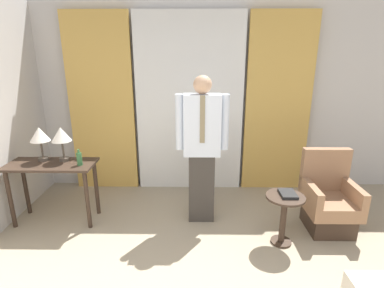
# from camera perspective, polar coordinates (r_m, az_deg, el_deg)

# --- Properties ---
(wall_back) EXTENTS (10.00, 0.06, 2.70)m
(wall_back) POSITION_cam_1_polar(r_m,az_deg,el_deg) (4.51, -0.45, 8.42)
(wall_back) COLOR beige
(wall_back) RESTS_ON ground_plane
(curtain_sheer_center) EXTENTS (1.55, 0.06, 2.58)m
(curtain_sheer_center) POSITION_cam_1_polar(r_m,az_deg,el_deg) (4.39, -0.48, 7.38)
(curtain_sheer_center) COLOR white
(curtain_sheer_center) RESTS_ON ground_plane
(curtain_drape_left) EXTENTS (0.94, 0.06, 2.58)m
(curtain_drape_left) POSITION_cam_1_polar(r_m,az_deg,el_deg) (4.60, -16.82, 7.10)
(curtain_drape_left) COLOR gold
(curtain_drape_left) RESTS_ON ground_plane
(curtain_drape_right) EXTENTS (0.94, 0.06, 2.58)m
(curtain_drape_right) POSITION_cam_1_polar(r_m,az_deg,el_deg) (4.55, 16.04, 7.07)
(curtain_drape_right) COLOR gold
(curtain_drape_right) RESTS_ON ground_plane
(desk) EXTENTS (1.04, 0.45, 0.76)m
(desk) POSITION_cam_1_polar(r_m,az_deg,el_deg) (4.01, -25.07, -5.30)
(desk) COLOR #38281E
(desk) RESTS_ON ground_plane
(table_lamp_left) EXTENTS (0.23, 0.23, 0.42)m
(table_lamp_left) POSITION_cam_1_polar(r_m,az_deg,el_deg) (4.01, -27.02, 1.40)
(table_lamp_left) COLOR #4C4238
(table_lamp_left) RESTS_ON desk
(table_lamp_right) EXTENTS (0.23, 0.23, 0.42)m
(table_lamp_right) POSITION_cam_1_polar(r_m,az_deg,el_deg) (3.89, -23.66, 1.43)
(table_lamp_right) COLOR #4C4238
(table_lamp_right) RESTS_ON desk
(bottle_near_edge) EXTENTS (0.06, 0.06, 0.19)m
(bottle_near_edge) POSITION_cam_1_polar(r_m,az_deg,el_deg) (3.74, -20.66, -2.63)
(bottle_near_edge) COLOR #336638
(bottle_near_edge) RESTS_ON desk
(person) EXTENTS (0.62, 0.21, 1.79)m
(person) POSITION_cam_1_polar(r_m,az_deg,el_deg) (3.53, 1.90, -0.24)
(person) COLOR #38332D
(person) RESTS_ON ground_plane
(armchair) EXTENTS (0.57, 0.59, 0.94)m
(armchair) POSITION_cam_1_polar(r_m,az_deg,el_deg) (3.96, 24.51, -10.01)
(armchair) COLOR #38281E
(armchair) RESTS_ON ground_plane
(side_table) EXTENTS (0.41, 0.41, 0.58)m
(side_table) POSITION_cam_1_polar(r_m,az_deg,el_deg) (3.45, 17.11, -12.19)
(side_table) COLOR #38281E
(side_table) RESTS_ON ground_plane
(book) EXTENTS (0.17, 0.22, 0.03)m
(book) POSITION_cam_1_polar(r_m,az_deg,el_deg) (3.39, 17.80, -9.02)
(book) COLOR black
(book) RESTS_ON side_table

